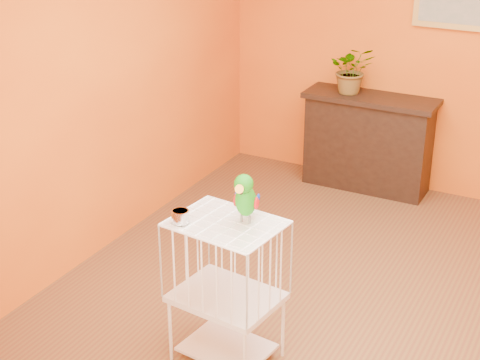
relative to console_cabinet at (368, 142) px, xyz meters
The scene contains 7 objects.
ground 2.16m from the console_cabinet, 74.37° to the right, with size 4.50×4.50×0.00m, color brown.
room_shell 2.41m from the console_cabinet, 74.37° to the right, with size 4.50×4.50×4.50m.
console_cabinet is the anchor object (origin of this frame).
potted_plant 0.64m from the console_cabinet, behind, with size 0.39×0.43×0.34m, color #26722D.
birdcage 2.85m from the console_cabinet, 87.99° to the right, with size 0.65×0.53×0.93m.
feed_cup 3.02m from the console_cabinet, 92.43° to the right, with size 0.10×0.10×0.07m, color silver.
parrot 2.87m from the console_cabinet, 86.01° to the right, with size 0.15×0.28×0.31m.
Camera 1 is at (1.33, -4.04, 2.81)m, focal length 55.00 mm.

